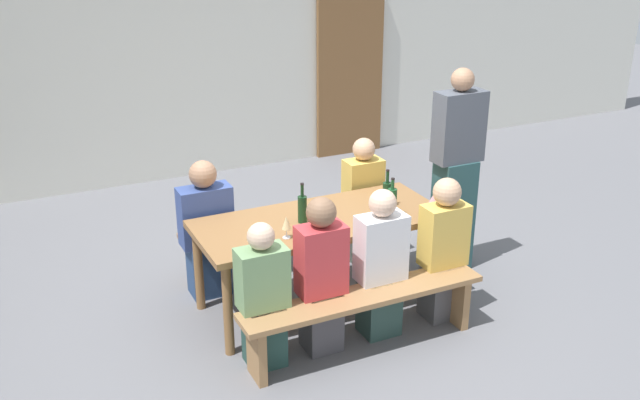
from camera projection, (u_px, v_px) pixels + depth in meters
name	position (u px, v px, depth m)	size (l,w,h in m)	color
ground_plane	(320.00, 304.00, 5.80)	(24.00, 24.00, 0.00)	slate
back_wall	(186.00, 38.00, 8.13)	(14.00, 0.20, 3.20)	silver
wooden_door	(350.00, 73.00, 9.03)	(0.90, 0.06, 2.10)	brown
tasting_table	(320.00, 228.00, 5.55)	(1.92, 0.82, 0.75)	olive
bench_near	(364.00, 306.00, 5.08)	(1.82, 0.30, 0.45)	#9E7247
bench_far	(285.00, 231.00, 6.27)	(1.82, 0.30, 0.45)	#9E7247
wine_bottle_0	(392.00, 202.00, 5.51)	(0.07, 0.07, 0.32)	#194723
wine_bottle_1	(302.00, 208.00, 5.41)	(0.07, 0.07, 0.31)	#143319
wine_bottle_2	(387.00, 194.00, 5.70)	(0.07, 0.07, 0.31)	#143319
wine_glass_0	(434.00, 199.00, 5.62)	(0.07, 0.07, 0.15)	silver
wine_glass_1	(286.00, 223.00, 5.15)	(0.07, 0.07, 0.17)	silver
wine_glass_2	(379.00, 207.00, 5.42)	(0.07, 0.07, 0.16)	silver
seated_guest_near_0	(263.00, 299.00, 4.87)	(0.34, 0.24, 1.06)	#274841
seated_guest_near_1	(321.00, 278.00, 5.02)	(0.34, 0.24, 1.17)	#4A474B
seated_guest_near_2	(380.00, 267.00, 5.22)	(0.36, 0.24, 1.14)	#2D4841
seated_guest_near_3	(443.00, 252.00, 5.43)	(0.34, 0.24, 1.14)	#525052
seated_guest_far_0	(207.00, 232.00, 5.77)	(0.42, 0.24, 1.15)	navy
seated_guest_far_1	(363.00, 203.00, 6.35)	(0.33, 0.24, 1.14)	#434C44
standing_host	(456.00, 176.00, 6.09)	(0.42, 0.24, 1.78)	#274B4E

